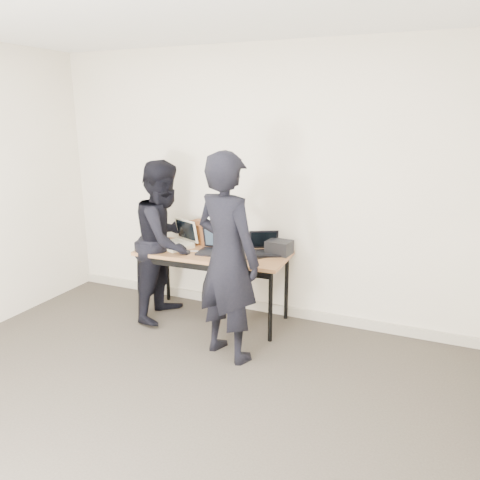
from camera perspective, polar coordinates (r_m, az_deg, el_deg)
The scene contains 13 objects.
room at distance 2.81m, azimuth -15.04°, elevation 0.15°, with size 4.60×4.60×2.80m.
desk at distance 4.67m, azimuth -3.34°, elevation -2.14°, with size 1.52×0.70×0.72m.
laptop_beige at distance 4.86m, azimuth -7.65°, elevation -0.17°, with size 0.43×0.43×0.27m.
laptop_center at distance 4.62m, azimuth -3.12°, elevation -0.87°, with size 0.33×0.32×0.23m.
laptop_right at distance 4.59m, azimuth 3.01°, elevation -1.03°, with size 0.39×0.38×0.21m.
leather_satchel at distance 4.89m, azimuth -4.07°, elevation 0.93°, with size 0.39×0.24×0.25m.
tissue at distance 4.85m, azimuth -3.76°, elevation 2.70°, with size 0.13×0.10×0.08m, color white.
equipment_box at distance 4.57m, azimuth 4.80°, elevation -0.90°, with size 0.23×0.20×0.13m, color black.
power_brick at distance 4.61m, azimuth -6.74°, elevation -1.47°, with size 0.09×0.06×0.03m, color black.
cables at distance 4.58m, azimuth -1.11°, elevation -1.64°, with size 0.97×0.36×0.01m.
person_typist at distance 3.89m, azimuth -1.57°, elevation -2.21°, with size 0.65×0.42×1.78m, color black.
person_observer at distance 4.78m, azimuth -9.09°, elevation -0.07°, with size 0.79×0.61×1.62m, color black.
baseboard at distance 5.08m, azimuth 1.80°, elevation -7.97°, with size 4.50×0.03×0.10m, color #AEA490.
Camera 1 is at (1.71, -2.11, 2.06)m, focal length 35.00 mm.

